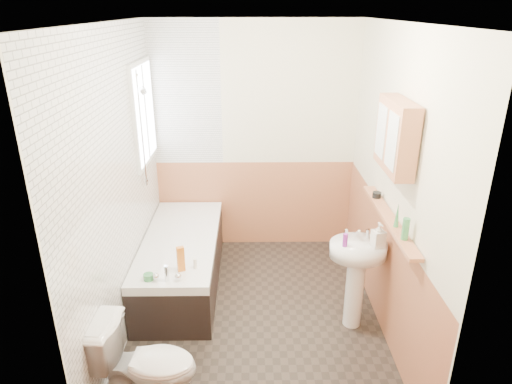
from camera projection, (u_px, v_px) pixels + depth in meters
floor at (256, 315)px, 4.14m from camera, size 2.80×2.80×0.00m
ceiling at (256, 22)px, 3.19m from camera, size 2.80×2.80×0.00m
wall_back at (255, 140)px, 4.97m from camera, size 2.20×0.02×2.50m
wall_front at (260, 288)px, 2.36m from camera, size 2.20×0.02×2.50m
wall_left at (118, 188)px, 3.65m from camera, size 0.02×2.80×2.50m
wall_right at (394, 187)px, 3.68m from camera, size 0.02×2.80×2.50m
wainscot_right at (381, 267)px, 3.96m from camera, size 0.01×2.80×1.00m
wainscot_back at (255, 204)px, 5.24m from camera, size 2.20×0.01×1.00m
tile_cladding_left at (121, 188)px, 3.65m from camera, size 0.01×2.80×2.50m
tile_return_back at (185, 94)px, 4.75m from camera, size 0.75×0.01×1.50m
window at (145, 113)px, 4.38m from camera, size 0.03×0.79×0.99m
bathtub at (182, 260)px, 4.51m from camera, size 0.70×1.70×0.67m
shower_riser at (142, 119)px, 4.15m from camera, size 0.10×0.07×1.08m
toilet at (146, 366)px, 3.09m from camera, size 0.74×0.46×0.68m
sink at (357, 267)px, 3.82m from camera, size 0.47×0.38×0.91m
pine_shelf at (389, 218)px, 3.58m from camera, size 0.10×1.30×0.03m
medicine_cabinet at (396, 136)px, 3.31m from camera, size 0.15×0.58×0.52m
foam_can at (406, 229)px, 3.19m from camera, size 0.05×0.05×0.16m
green_bottle at (397, 215)px, 3.37m from camera, size 0.05×0.05×0.19m
black_jar at (377, 195)px, 3.92m from camera, size 0.09×0.09×0.05m
soap_bottle at (378, 241)px, 3.66m from camera, size 0.14×0.22×0.10m
clear_bottle at (345, 240)px, 3.66m from camera, size 0.05×0.05×0.11m
blue_gel at (181, 259)px, 3.82m from camera, size 0.07×0.06×0.23m
cream_jar at (149, 277)px, 3.72m from camera, size 0.09×0.09×0.05m
orange_bottle at (195, 264)px, 3.88m from camera, size 0.03×0.03×0.09m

